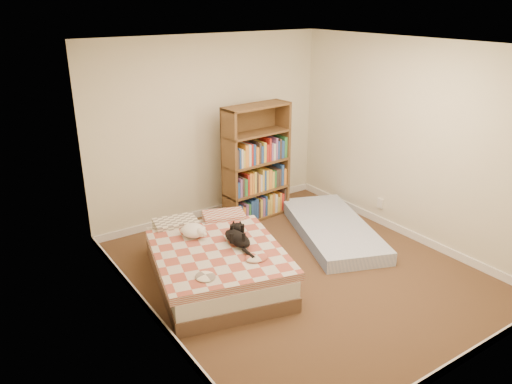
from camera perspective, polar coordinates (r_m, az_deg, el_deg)
room at (r=5.30m, az=5.32°, el=2.24°), size 3.51×4.01×2.51m
bed at (r=5.56m, az=-4.78°, el=-7.84°), size 1.66×2.05×0.48m
bookshelf at (r=6.95m, az=-0.06°, el=1.65°), size 0.99×0.40×1.61m
floor_mattress at (r=6.65m, az=8.72°, el=-4.18°), size 1.49×2.08×0.17m
black_cat at (r=5.43m, az=-2.29°, el=-5.16°), size 0.37×0.71×0.16m
white_dog at (r=5.61m, az=-7.06°, el=-4.38°), size 0.35×0.37×0.14m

